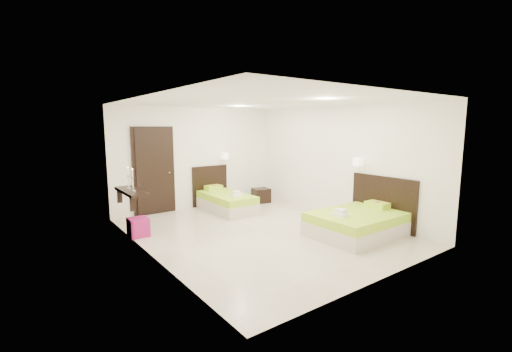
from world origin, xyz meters
TOP-DOWN VIEW (x-y plane):
  - floor at (0.00, 0.00)m, footprint 5.50×5.50m
  - bed_single at (0.33, 1.97)m, footprint 1.03×1.72m
  - bed_double at (1.44, -1.29)m, footprint 1.76×1.49m
  - nightstand at (1.64, 2.16)m, footprint 0.51×0.47m
  - ottoman at (-2.10, 1.18)m, footprint 0.37×0.37m
  - door at (-1.20, 2.70)m, footprint 1.02×0.15m
  - console_shelf at (-2.08, 1.60)m, footprint 0.35×1.20m

SIDE VIEW (x-z plane):
  - floor at x=0.00m, z-range 0.00..0.00m
  - ottoman at x=-2.10m, z-range 0.00..0.36m
  - nightstand at x=1.64m, z-range 0.00..0.40m
  - bed_double at x=1.44m, z-range -0.46..0.98m
  - bed_single at x=0.33m, z-range -0.45..0.97m
  - console_shelf at x=-2.08m, z-range 0.42..1.21m
  - door at x=-1.20m, z-range -0.02..2.12m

